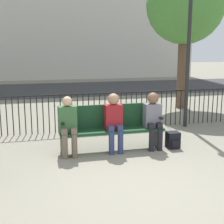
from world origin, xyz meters
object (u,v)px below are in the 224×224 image
(seated_person_0, at_px, (68,123))
(lamp_post, at_px, (189,29))
(seated_person_2, at_px, (153,117))
(park_bench, at_px, (111,126))
(tree_0, at_px, (185,6))
(seated_person_1, at_px, (114,119))
(backpack, at_px, (173,140))

(seated_person_0, bearing_deg, lamp_post, 25.02)
(seated_person_0, height_order, seated_person_2, seated_person_2)
(park_bench, relative_size, tree_0, 0.44)
(seated_person_1, relative_size, seated_person_2, 1.01)
(seated_person_0, height_order, backpack, seated_person_0)
(backpack, height_order, lamp_post, lamp_post)
(lamp_post, bearing_deg, seated_person_2, -135.23)
(seated_person_0, xyz_separation_m, seated_person_1, (0.90, 0.00, 0.03))
(seated_person_2, height_order, lamp_post, lamp_post)
(seated_person_0, relative_size, lamp_post, 0.30)
(seated_person_0, distance_m, seated_person_2, 1.73)
(park_bench, height_order, tree_0, tree_0)
(park_bench, distance_m, seated_person_1, 0.21)
(seated_person_1, bearing_deg, seated_person_2, -0.04)
(seated_person_1, xyz_separation_m, backpack, (1.25, -0.08, -0.50))
(park_bench, height_order, backpack, park_bench)
(backpack, bearing_deg, seated_person_1, 176.19)
(seated_person_0, bearing_deg, seated_person_2, 0.04)
(seated_person_1, height_order, backpack, seated_person_1)
(tree_0, bearing_deg, seated_person_2, -123.61)
(park_bench, distance_m, seated_person_0, 0.90)
(seated_person_2, bearing_deg, seated_person_0, -179.96)
(tree_0, bearing_deg, park_bench, -132.17)
(seated_person_2, distance_m, backpack, 0.66)
(seated_person_0, bearing_deg, park_bench, 8.73)
(seated_person_1, height_order, tree_0, tree_0)
(park_bench, xyz_separation_m, seated_person_2, (0.85, -0.13, 0.16))
(seated_person_0, relative_size, tree_0, 0.24)
(seated_person_0, bearing_deg, tree_0, 42.45)
(tree_0, bearing_deg, seated_person_0, -137.55)
(backpack, bearing_deg, seated_person_2, 168.90)
(park_bench, bearing_deg, backpack, -9.64)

